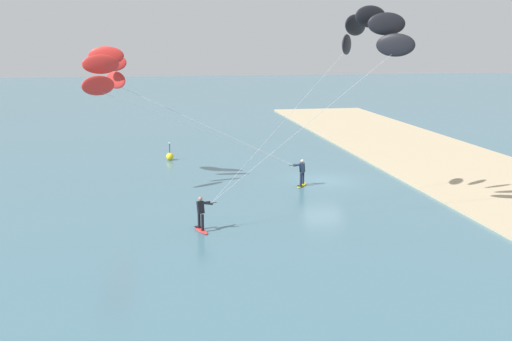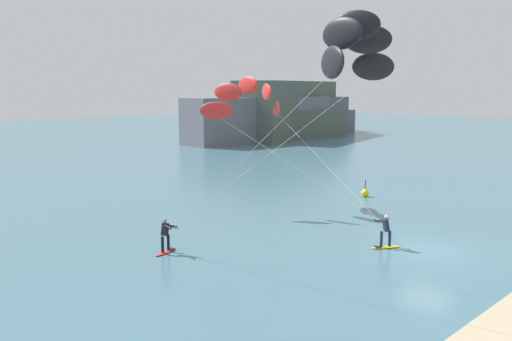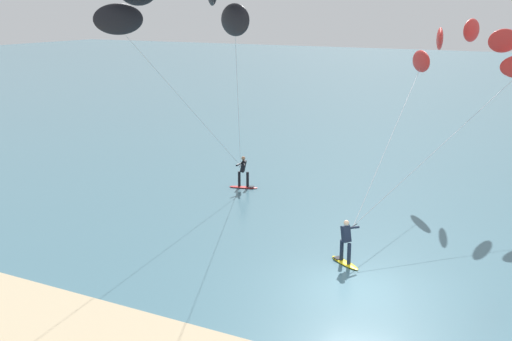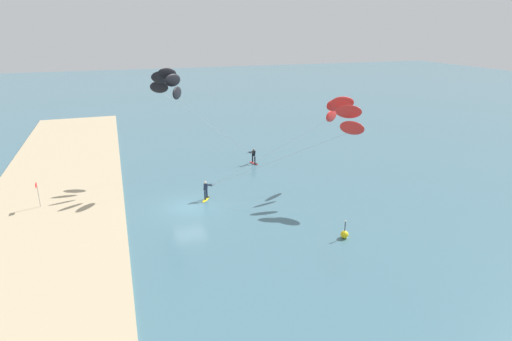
# 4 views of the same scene
# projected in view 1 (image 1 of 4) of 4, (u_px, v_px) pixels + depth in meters

# --- Properties ---
(ground_plane) EXTENTS (240.00, 240.00, 0.00)m
(ground_plane) POSITION_uv_depth(u_px,v_px,m) (323.00, 181.00, 39.77)
(ground_plane) COLOR #426B7A
(sand_strip) EXTENTS (80.00, 11.28, 0.16)m
(sand_strip) POSITION_uv_depth(u_px,v_px,m) (475.00, 174.00, 41.57)
(sand_strip) COLOR tan
(sand_strip) RESTS_ON ground
(kitesurfer_nearshore) EXTENTS (6.50, 13.51, 8.56)m
(kitesurfer_nearshore) POSITION_uv_depth(u_px,v_px,m) (114.00, 73.00, 36.72)
(kitesurfer_nearshore) COLOR yellow
(kitesurfer_nearshore) RESTS_ON ground
(kitesurfer_mid_water) EXTENTS (6.06, 10.78, 10.63)m
(kitesurfer_mid_water) POSITION_uv_depth(u_px,v_px,m) (364.00, 38.00, 31.12)
(kitesurfer_mid_water) COLOR red
(kitesurfer_mid_water) RESTS_ON ground
(marker_buoy) EXTENTS (0.56, 0.56, 1.38)m
(marker_buoy) POSITION_uv_depth(u_px,v_px,m) (170.00, 156.00, 46.56)
(marker_buoy) COLOR yellow
(marker_buoy) RESTS_ON ground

